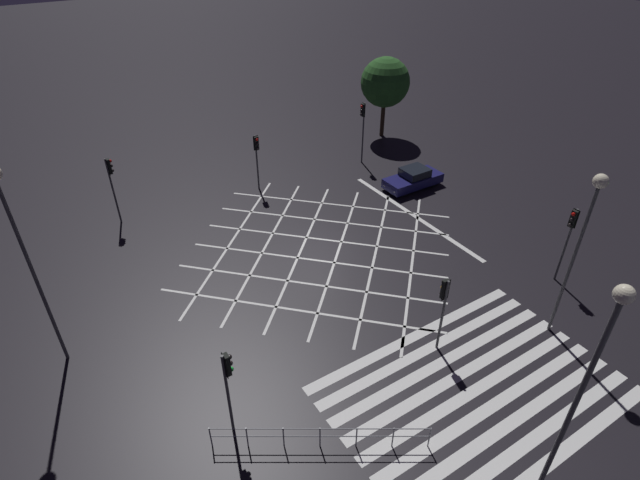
{
  "coord_description": "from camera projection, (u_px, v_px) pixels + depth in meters",
  "views": [
    {
      "loc": [
        -12.33,
        -19.43,
        16.27
      ],
      "look_at": [
        0.0,
        0.0,
        0.66
      ],
      "focal_mm": 28.0,
      "sensor_mm": 36.0,
      "label": 1
    }
  ],
  "objects": [
    {
      "name": "traffic_light_median_south",
      "position": [
        443.0,
        300.0,
        20.57
      ],
      "size": [
        0.36,
        0.39,
        3.73
      ],
      "rotation": [
        0.0,
        0.0,
        1.57
      ],
      "color": "#424244",
      "rests_on": "ground_plane"
    },
    {
      "name": "ground_plane",
      "position": [
        320.0,
        250.0,
        28.18
      ],
      "size": [
        200.0,
        200.0,
        0.0
      ],
      "primitive_type": "plane",
      "color": "black"
    },
    {
      "name": "street_lamp_west",
      "position": [
        580.0,
        392.0,
        12.3
      ],
      "size": [
        0.45,
        0.45,
        9.63
      ],
      "color": "#424244",
      "rests_on": "ground_plane"
    },
    {
      "name": "pedestrian_railing",
      "position": [
        320.0,
        435.0,
        17.63
      ],
      "size": [
        6.62,
        4.22,
        1.05
      ],
      "rotation": [
        0.0,
        0.0,
        -0.57
      ],
      "color": "gray",
      "rests_on": "ground_plane"
    },
    {
      "name": "traffic_light_sw_main",
      "position": [
        228.0,
        377.0,
        17.1
      ],
      "size": [
        0.39,
        0.36,
        3.88
      ],
      "color": "#424244",
      "rests_on": "ground_plane"
    },
    {
      "name": "road_markings",
      "position": [
        414.0,
        328.0,
        22.97
      ],
      "size": [
        17.48,
        24.23,
        0.01
      ],
      "color": "silver",
      "rests_on": "ground_plane"
    },
    {
      "name": "street_tree_near",
      "position": [
        385.0,
        82.0,
        39.52
      ],
      "size": [
        3.9,
        3.9,
        6.4
      ],
      "color": "#38281C",
      "rests_on": "ground_plane"
    },
    {
      "name": "traffic_light_se_main",
      "position": [
        569.0,
        231.0,
        24.25
      ],
      "size": [
        0.39,
        0.36,
        4.22
      ],
      "rotation": [
        0.0,
        0.0,
        3.14
      ],
      "color": "#424244",
      "rests_on": "ground_plane"
    },
    {
      "name": "traffic_light_nw_main",
      "position": [
        111.0,
        177.0,
        29.02
      ],
      "size": [
        0.39,
        0.36,
        4.19
      ],
      "color": "#424244",
      "rests_on": "ground_plane"
    },
    {
      "name": "traffic_light_ne_main",
      "position": [
        363.0,
        121.0,
        35.8
      ],
      "size": [
        0.39,
        0.36,
        4.57
      ],
      "rotation": [
        0.0,
        0.0,
        3.14
      ],
      "color": "#424244",
      "rests_on": "ground_plane"
    },
    {
      "name": "street_lamp_east",
      "position": [
        14.0,
        226.0,
        17.73
      ],
      "size": [
        0.58,
        0.58,
        9.08
      ],
      "color": "#424244",
      "rests_on": "ground_plane"
    },
    {
      "name": "waiting_car",
      "position": [
        413.0,
        179.0,
        34.02
      ],
      "size": [
        4.16,
        1.71,
        1.38
      ],
      "rotation": [
        0.0,
        0.0,
        3.14
      ],
      "color": "#191951",
      "rests_on": "ground_plane"
    },
    {
      "name": "traffic_light_median_north",
      "position": [
        257.0,
        152.0,
        32.56
      ],
      "size": [
        0.36,
        0.39,
        3.87
      ],
      "rotation": [
        0.0,
        0.0,
        -1.57
      ],
      "color": "#424244",
      "rests_on": "ground_plane"
    },
    {
      "name": "street_lamp_far",
      "position": [
        587.0,
        219.0,
        19.61
      ],
      "size": [
        0.58,
        0.58,
        7.9
      ],
      "color": "#424244",
      "rests_on": "ground_plane"
    }
  ]
}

